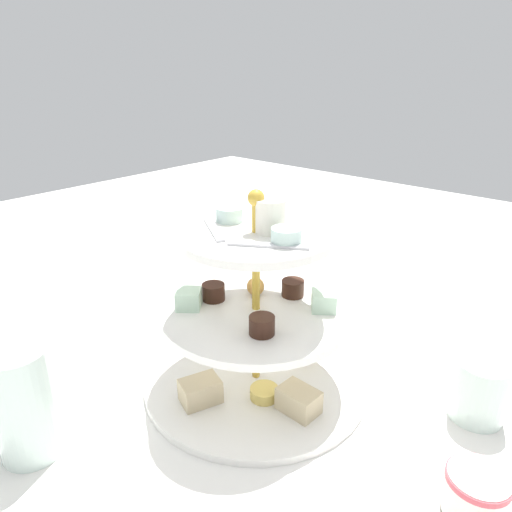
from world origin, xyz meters
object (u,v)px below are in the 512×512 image
water_glass_tall_right (24,403)px  butter_knife_left (154,293)px  teacup_with_saucer (475,497)px  tiered_serving_stand (256,328)px  water_glass_short_left (479,390)px

water_glass_tall_right → butter_knife_left: water_glass_tall_right is taller
teacup_with_saucer → butter_knife_left: 0.61m
water_glass_tall_right → butter_knife_left: (-0.21, 0.33, -0.06)m
tiered_serving_stand → water_glass_short_left: (0.25, 0.13, -0.05)m
teacup_with_saucer → butter_knife_left: teacup_with_saucer is taller
butter_knife_left → tiered_serving_stand: bearing=90.1°
tiered_serving_stand → water_glass_short_left: 0.28m
water_glass_tall_right → teacup_with_saucer: water_glass_tall_right is taller
teacup_with_saucer → butter_knife_left: bearing=171.3°
tiered_serving_stand → butter_knife_left: size_ratio=1.75×
water_glass_short_left → teacup_with_saucer: (0.04, -0.15, -0.01)m
tiered_serving_stand → water_glass_tall_right: (-0.11, -0.25, -0.02)m
tiered_serving_stand → teacup_with_saucer: bearing=-3.9°
water_glass_tall_right → butter_knife_left: bearing=122.8°
water_glass_short_left → teacup_with_saucer: 0.15m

